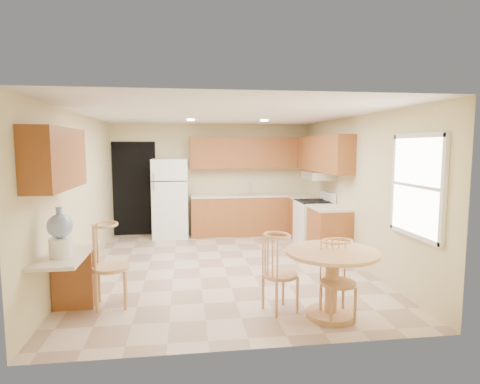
{
  "coord_description": "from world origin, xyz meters",
  "views": [
    {
      "loc": [
        -0.63,
        -6.44,
        1.98
      ],
      "look_at": [
        0.31,
        0.3,
        1.22
      ],
      "focal_mm": 30.0,
      "sensor_mm": 36.0,
      "label": 1
    }
  ],
  "objects": [
    {
      "name": "floor",
      "position": [
        0.0,
        0.0,
        0.0
      ],
      "size": [
        5.5,
        5.5,
        0.0
      ],
      "primitive_type": "plane",
      "color": "#C7AA90",
      "rests_on": "ground"
    },
    {
      "name": "ceiling",
      "position": [
        0.0,
        0.0,
        2.5
      ],
      "size": [
        4.5,
        5.5,
        0.02
      ],
      "primitive_type": "cube",
      "color": "white",
      "rests_on": "wall_back"
    },
    {
      "name": "wall_back",
      "position": [
        0.0,
        2.75,
        1.25
      ],
      "size": [
        4.5,
        0.02,
        2.5
      ],
      "primitive_type": "cube",
      "color": "beige",
      "rests_on": "floor"
    },
    {
      "name": "wall_front",
      "position": [
        0.0,
        -2.75,
        1.25
      ],
      "size": [
        4.5,
        0.02,
        2.5
      ],
      "primitive_type": "cube",
      "color": "beige",
      "rests_on": "floor"
    },
    {
      "name": "wall_left",
      "position": [
        -2.25,
        0.0,
        1.25
      ],
      "size": [
        0.02,
        5.5,
        2.5
      ],
      "primitive_type": "cube",
      "color": "beige",
      "rests_on": "floor"
    },
    {
      "name": "wall_right",
      "position": [
        2.25,
        0.0,
        1.25
      ],
      "size": [
        0.02,
        5.5,
        2.5
      ],
      "primitive_type": "cube",
      "color": "beige",
      "rests_on": "floor"
    },
    {
      "name": "doorway",
      "position": [
        -1.75,
        2.73,
        1.05
      ],
      "size": [
        0.9,
        0.02,
        2.1
      ],
      "primitive_type": "cube",
      "color": "black",
      "rests_on": "floor"
    },
    {
      "name": "base_cab_back",
      "position": [
        0.88,
        2.45,
        0.43
      ],
      "size": [
        2.75,
        0.6,
        0.87
      ],
      "primitive_type": "cube",
      "color": "#9B5627",
      "rests_on": "floor"
    },
    {
      "name": "counter_back",
      "position": [
        0.88,
        2.45,
        0.89
      ],
      "size": [
        2.75,
        0.63,
        0.04
      ],
      "primitive_type": "cube",
      "color": "beige",
      "rests_on": "base_cab_back"
    },
    {
      "name": "base_cab_right_a",
      "position": [
        1.95,
        1.85,
        0.43
      ],
      "size": [
        0.6,
        0.59,
        0.87
      ],
      "primitive_type": "cube",
      "color": "#9B5627",
      "rests_on": "floor"
    },
    {
      "name": "counter_right_a",
      "position": [
        1.95,
        1.85,
        0.89
      ],
      "size": [
        0.63,
        0.59,
        0.04
      ],
      "primitive_type": "cube",
      "color": "beige",
      "rests_on": "base_cab_right_a"
    },
    {
      "name": "base_cab_right_b",
      "position": [
        1.95,
        0.4,
        0.43
      ],
      "size": [
        0.6,
        0.8,
        0.87
      ],
      "primitive_type": "cube",
      "color": "#9B5627",
      "rests_on": "floor"
    },
    {
      "name": "counter_right_b",
      "position": [
        1.95,
        0.4,
        0.89
      ],
      "size": [
        0.63,
        0.8,
        0.04
      ],
      "primitive_type": "cube",
      "color": "beige",
      "rests_on": "base_cab_right_b"
    },
    {
      "name": "upper_cab_back",
      "position": [
        0.88,
        2.58,
        1.85
      ],
      "size": [
        2.75,
        0.33,
        0.7
      ],
      "primitive_type": "cube",
      "color": "#9B5627",
      "rests_on": "wall_back"
    },
    {
      "name": "upper_cab_right",
      "position": [
        2.08,
        1.21,
        1.85
      ],
      "size": [
        0.33,
        2.42,
        0.7
      ],
      "primitive_type": "cube",
      "color": "#9B5627",
      "rests_on": "wall_right"
    },
    {
      "name": "upper_cab_left",
      "position": [
        -2.08,
        -1.6,
        1.85
      ],
      "size": [
        0.33,
        1.4,
        0.7
      ],
      "primitive_type": "cube",
      "color": "#9B5627",
      "rests_on": "wall_left"
    },
    {
      "name": "sink",
      "position": [
        0.85,
        2.45,
        0.91
      ],
      "size": [
        0.78,
        0.44,
        0.01
      ],
      "primitive_type": "cube",
      "color": "silver",
      "rests_on": "counter_back"
    },
    {
      "name": "range_hood",
      "position": [
        2.0,
        1.18,
        1.42
      ],
      "size": [
        0.5,
        0.76,
        0.14
      ],
      "primitive_type": "cube",
      "color": "silver",
      "rests_on": "upper_cab_right"
    },
    {
      "name": "desk_pedestal",
      "position": [
        -2.0,
        -1.32,
        0.36
      ],
      "size": [
        0.48,
        0.42,
        0.72
      ],
      "primitive_type": "cube",
      "color": "#9B5627",
      "rests_on": "floor"
    },
    {
      "name": "desk_top",
      "position": [
        -2.0,
        -1.7,
        0.75
      ],
      "size": [
        0.5,
        1.2,
        0.04
      ],
      "primitive_type": "cube",
      "color": "beige",
      "rests_on": "desk_pedestal"
    },
    {
      "name": "window",
      "position": [
        2.23,
        -1.85,
        1.5
      ],
      "size": [
        0.06,
        1.12,
        1.3
      ],
      "color": "white",
      "rests_on": "wall_right"
    },
    {
      "name": "can_light_a",
      "position": [
        -0.5,
        1.2,
        2.48
      ],
      "size": [
        0.14,
        0.14,
        0.02
      ],
      "primitive_type": "cylinder",
      "color": "white",
      "rests_on": "ceiling"
    },
    {
      "name": "can_light_b",
      "position": [
        0.9,
        1.2,
        2.48
      ],
      "size": [
        0.14,
        0.14,
        0.02
      ],
      "primitive_type": "cylinder",
      "color": "white",
      "rests_on": "ceiling"
    },
    {
      "name": "refrigerator",
      "position": [
        -0.95,
        2.4,
        0.86
      ],
      "size": [
        0.76,
        0.74,
        1.72
      ],
      "color": "white",
      "rests_on": "floor"
    },
    {
      "name": "stove",
      "position": [
        1.92,
        1.18,
        0.47
      ],
      "size": [
        0.65,
        0.76,
        1.09
      ],
      "color": "white",
      "rests_on": "floor"
    },
    {
      "name": "dining_table",
      "position": [
        1.05,
        -2.12,
        0.52
      ],
      "size": [
        1.07,
        1.07,
        0.79
      ],
      "rotation": [
        0.0,
        0.0,
        -0.03
      ],
      "color": "tan",
      "rests_on": "floor"
    },
    {
      "name": "chair_table_a",
      "position": [
        0.5,
        -1.96,
        0.58
      ],
      "size": [
        0.42,
        0.54,
        0.94
      ],
      "rotation": [
        0.0,
        0.0,
        -1.21
      ],
      "color": "tan",
      "rests_on": "floor"
    },
    {
      "name": "chair_table_b",
      "position": [
        1.1,
        -2.29,
        0.56
      ],
      "size": [
        0.4,
        0.4,
        0.91
      ],
      "rotation": [
        0.0,
        0.0,
        3.23
      ],
      "color": "tan",
      "rests_on": "floor"
    },
    {
      "name": "chair_desk",
      "position": [
        -1.55,
        -1.54,
        0.63
      ],
      "size": [
        0.46,
        0.59,
        1.04
      ],
      "rotation": [
        0.0,
        0.0,
        -1.45
      ],
      "color": "tan",
      "rests_on": "floor"
    },
    {
      "name": "water_crock",
      "position": [
        -2.0,
        -1.87,
        1.02
      ],
      "size": [
        0.27,
        0.27,
        0.56
      ],
      "color": "white",
      "rests_on": "desk_top"
    }
  ]
}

